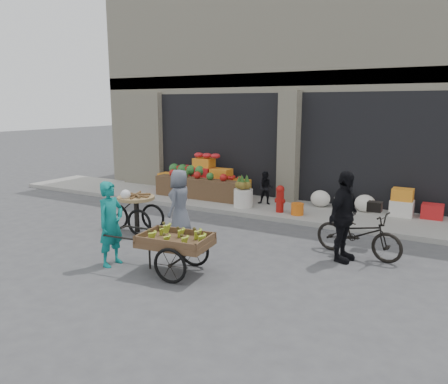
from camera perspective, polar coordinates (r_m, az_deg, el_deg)
The scene contains 15 objects.
ground at distance 8.70m, azimuth -3.96°, elevation -8.04°, with size 80.00×80.00×0.00m, color #424244.
sidewalk at distance 12.17m, azimuth 6.74°, elevation -2.14°, with size 18.00×2.20×0.12m, color gray.
building at distance 15.55m, azimuth 12.84°, elevation 12.87°, with size 14.00×6.45×7.00m.
fruit_display at distance 13.42m, azimuth -2.54°, elevation 1.86°, with size 3.10×1.12×1.24m.
pineapple_bin at distance 11.97m, azimuth 2.53°, elevation -0.78°, with size 0.52×0.52×0.50m, color silver.
fire_hydrant at distance 11.45m, azimuth 7.33°, elevation -0.74°, with size 0.22×0.22×0.71m.
orange_bucket at distance 11.28m, azimuth 9.56°, elevation -2.21°, with size 0.32×0.32×0.30m, color orange.
right_bay_goods at distance 11.95m, azimuth 19.55°, elevation -1.27°, with size 3.35×0.60×0.70m.
seated_person at distance 12.28m, azimuth 5.48°, elevation 0.52°, with size 0.45×0.35×0.93m, color black.
banana_cart at distance 7.59m, azimuth -6.67°, elevation -6.05°, with size 2.13×1.05×0.86m.
vendor_woman at distance 8.14m, azimuth -14.55°, elevation -4.03°, with size 0.56×0.37×1.55m, color #107F7A.
tricycle_cart at distance 10.17m, azimuth -11.40°, elevation -2.06°, with size 1.45×0.93×0.95m.
vendor_grey at distance 9.82m, azimuth -5.81°, elevation -1.32°, with size 0.72×0.47×1.48m, color slate.
bicycle at distance 8.80m, azimuth 17.13°, elevation -5.21°, with size 0.60×1.72×0.90m, color black.
cyclist at distance 8.36m, azimuth 15.35°, elevation -3.10°, with size 1.00×0.42×1.71m, color black.
Camera 1 is at (4.56, -6.83, 2.88)m, focal length 35.00 mm.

